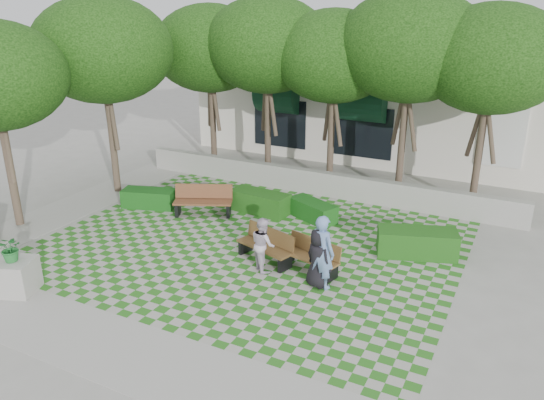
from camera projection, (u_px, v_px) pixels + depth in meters
The scene contains 18 objects.
ground at pixel (233, 259), 15.16m from camera, with size 90.00×90.00×0.00m, color gray.
lawn at pixel (250, 246), 15.99m from camera, with size 12.00×12.00×0.00m, color #2B721E.
sidewalk_south at pixel (119, 350), 11.24m from camera, with size 16.00×2.00×0.01m, color #9E9B93.
sidewalk_west at pixel (75, 206), 19.05m from camera, with size 2.00×12.00×0.01m, color #9E9B93.
retaining_wall at pixel (316, 182), 20.17m from camera, with size 15.00×0.36×0.90m, color #9E9B93.
bench_east at pixel (311, 256), 14.40m from camera, with size 1.79×1.00×0.89m.
bench_mid at pixel (266, 246), 14.96m from camera, with size 1.87×1.09×0.93m.
bench_west at pixel (203, 201), 18.16m from camera, with size 2.07×1.42×1.04m.
hedge_east at pixel (417, 243), 15.29m from camera, with size 2.24×0.89×0.78m, color #194C14.
hedge_midright at pixel (312, 210), 17.86m from camera, with size 1.78×0.71×0.62m, color #134914.
hedge_midleft at pixel (260, 202), 18.43m from camera, with size 2.10×0.84×0.73m, color #194A13.
hedge_west at pixel (149, 198), 18.90m from camera, with size 1.86×0.74×0.65m, color #134914.
planter_front at pixel (15, 270), 13.25m from camera, with size 1.14×1.14×1.56m.
person_blue at pixel (322, 252), 13.40m from camera, with size 0.72×0.47×1.98m, color #6C8CC5.
person_dark at pixel (318, 258), 13.50m from camera, with size 0.78×0.51×1.60m, color black.
person_white at pixel (263, 244), 14.36m from camera, with size 0.74×0.57×1.52m, color silver.
tree_row at pixel (270, 53), 19.08m from camera, with size 17.70×13.40×7.41m.
building at pixel (398, 98), 25.61m from camera, with size 18.00×8.92×5.15m.
Camera 1 is at (7.16, -11.59, 6.96)m, focal length 35.00 mm.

